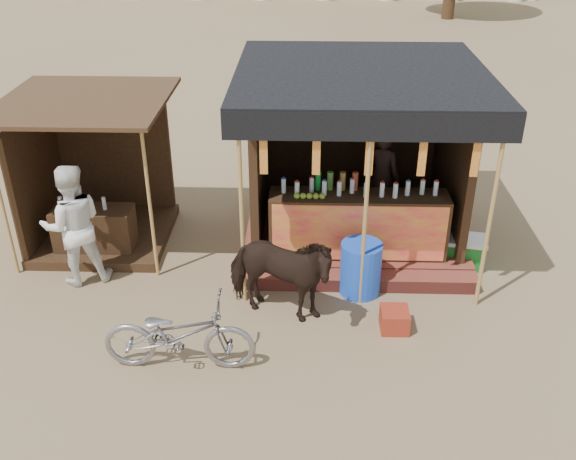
# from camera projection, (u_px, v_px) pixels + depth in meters

# --- Properties ---
(ground) EXTENTS (120.00, 120.00, 0.00)m
(ground) POSITION_uv_depth(u_px,v_px,m) (284.00, 377.00, 7.58)
(ground) COLOR #846B4C
(ground) RESTS_ON ground
(main_stall) EXTENTS (3.60, 3.61, 2.78)m
(main_stall) POSITION_uv_depth(u_px,v_px,m) (357.00, 181.00, 10.00)
(main_stall) COLOR brown
(main_stall) RESTS_ON ground
(secondary_stall) EXTENTS (2.40, 2.40, 2.38)m
(secondary_stall) POSITION_uv_depth(u_px,v_px,m) (90.00, 191.00, 10.09)
(secondary_stall) COLOR #3A2515
(secondary_stall) RESTS_ON ground
(cow) EXTENTS (1.69, 1.17, 1.30)m
(cow) POSITION_uv_depth(u_px,v_px,m) (279.00, 275.00, 8.31)
(cow) COLOR black
(cow) RESTS_ON ground
(motorbike) EXTENTS (1.79, 0.63, 0.94)m
(motorbike) POSITION_uv_depth(u_px,v_px,m) (179.00, 334.00, 7.53)
(motorbike) COLOR gray
(motorbike) RESTS_ON ground
(bystander) EXTENTS (1.06, 0.95, 1.81)m
(bystander) POSITION_uv_depth(u_px,v_px,m) (73.00, 225.00, 8.98)
(bystander) COLOR white
(bystander) RESTS_ON ground
(blue_barrel) EXTENTS (0.59, 0.59, 0.78)m
(blue_barrel) POSITION_uv_depth(u_px,v_px,m) (361.00, 268.00, 8.96)
(blue_barrel) COLOR blue
(blue_barrel) RESTS_ON ground
(red_crate) EXTENTS (0.36, 0.37, 0.29)m
(red_crate) POSITION_uv_depth(u_px,v_px,m) (394.00, 320.00, 8.32)
(red_crate) COLOR maroon
(red_crate) RESTS_ON ground
(cooler) EXTENTS (0.71, 0.55, 0.46)m
(cooler) POSITION_uv_depth(u_px,v_px,m) (463.00, 251.00, 9.67)
(cooler) COLOR #1A7625
(cooler) RESTS_ON ground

